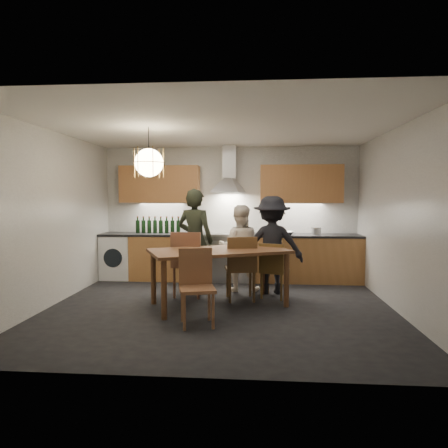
# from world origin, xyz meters

# --- Properties ---
(ground) EXTENTS (5.00, 5.00, 0.00)m
(ground) POSITION_xyz_m (0.00, 0.00, 0.00)
(ground) COLOR black
(ground) RESTS_ON ground
(room_shell) EXTENTS (5.02, 4.52, 2.61)m
(room_shell) POSITION_xyz_m (0.00, 0.00, 1.71)
(room_shell) COLOR white
(room_shell) RESTS_ON ground
(counter_run) EXTENTS (5.00, 0.62, 0.90)m
(counter_run) POSITION_xyz_m (0.02, 1.95, 0.45)
(counter_run) COLOR tan
(counter_run) RESTS_ON ground
(range_stove) EXTENTS (0.90, 0.60, 0.92)m
(range_stove) POSITION_xyz_m (0.00, 1.94, 0.44)
(range_stove) COLOR silver
(range_stove) RESTS_ON ground
(wall_fixtures) EXTENTS (4.30, 0.54, 1.10)m
(wall_fixtures) POSITION_xyz_m (0.00, 2.07, 1.87)
(wall_fixtures) COLOR tan
(wall_fixtures) RESTS_ON ground
(pendant_lamp) EXTENTS (0.43, 0.43, 0.70)m
(pendant_lamp) POSITION_xyz_m (-1.00, -0.10, 2.10)
(pendant_lamp) COLOR black
(pendant_lamp) RESTS_ON ground
(dining_table) EXTENTS (2.22, 1.72, 0.84)m
(dining_table) POSITION_xyz_m (-0.03, 0.14, 0.74)
(dining_table) COLOR brown
(dining_table) RESTS_ON ground
(chair_back_left) EXTENTS (0.51, 0.51, 1.06)m
(chair_back_left) POSITION_xyz_m (-0.57, 0.58, 0.61)
(chair_back_left) COLOR brown
(chair_back_left) RESTS_ON ground
(chair_back_mid) EXTENTS (0.53, 0.53, 1.01)m
(chair_back_mid) POSITION_xyz_m (0.29, 0.40, 0.58)
(chair_back_mid) COLOR brown
(chair_back_mid) RESTS_ON ground
(chair_back_right) EXTENTS (0.51, 0.51, 0.89)m
(chair_back_right) POSITION_xyz_m (0.79, 0.61, 0.51)
(chair_back_right) COLOR brown
(chair_back_right) RESTS_ON ground
(chair_front) EXTENTS (0.53, 0.53, 0.96)m
(chair_front) POSITION_xyz_m (-0.24, -0.72, 0.55)
(chair_front) COLOR brown
(chair_front) RESTS_ON ground
(person_left) EXTENTS (0.73, 0.59, 1.75)m
(person_left) POSITION_xyz_m (-0.51, 1.00, 0.88)
(person_left) COLOR black
(person_left) RESTS_ON ground
(person_mid) EXTENTS (0.72, 0.56, 1.48)m
(person_mid) POSITION_xyz_m (0.24, 1.11, 0.74)
(person_mid) COLOR white
(person_mid) RESTS_ON ground
(person_right) EXTENTS (1.08, 0.65, 1.63)m
(person_right) POSITION_xyz_m (0.79, 0.98, 0.81)
(person_right) COLOR black
(person_right) RESTS_ON ground
(mixing_bowl) EXTENTS (0.29, 0.29, 0.07)m
(mixing_bowl) POSITION_xyz_m (1.10, 1.85, 0.93)
(mixing_bowl) COLOR #B3B3B6
(mixing_bowl) RESTS_ON counter_run
(stock_pot) EXTENTS (0.22, 0.22, 0.13)m
(stock_pot) POSITION_xyz_m (1.66, 1.97, 0.96)
(stock_pot) COLOR #AEAEB1
(stock_pot) RESTS_ON counter_run
(wine_bottles) EXTENTS (0.89, 0.08, 0.33)m
(wine_bottles) POSITION_xyz_m (-1.40, 2.00, 1.06)
(wine_bottles) COLOR black
(wine_bottles) RESTS_ON counter_run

